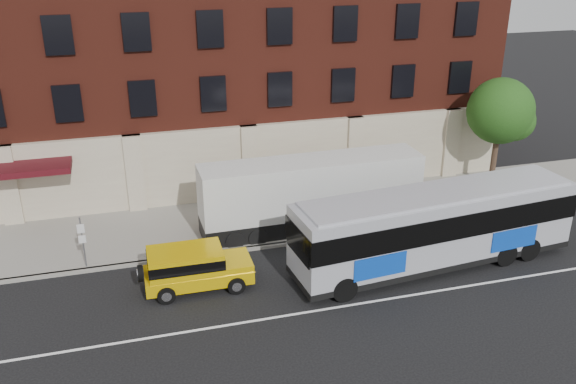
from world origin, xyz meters
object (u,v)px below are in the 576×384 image
object	(u,v)px
sign_pole	(83,240)
street_tree	(501,113)
shipping_container	(311,195)
city_bus	(435,225)
yellow_suv	(193,266)

from	to	relation	value
sign_pole	street_tree	bearing A→B (deg)	8.61
shipping_container	sign_pole	bearing A→B (deg)	-173.25
street_tree	city_bus	distance (m)	10.46
street_tree	yellow_suv	xyz separation A→B (m)	(-17.75, -6.01, -3.40)
sign_pole	shipping_container	bearing A→B (deg)	6.75
city_bus	shipping_container	bearing A→B (deg)	129.70
yellow_suv	city_bus	bearing A→B (deg)	-5.11
sign_pole	city_bus	size ratio (longest dim) A/B	0.19
street_tree	city_bus	xyz separation A→B (m)	(-7.42, -6.94, -2.48)
street_tree	shipping_container	xyz separation A→B (m)	(-11.45, -2.08, -2.63)
city_bus	yellow_suv	size ratio (longest dim) A/B	2.81
sign_pole	yellow_suv	distance (m)	5.07
city_bus	yellow_suv	xyz separation A→B (m)	(-10.33, 0.92, -0.92)
sign_pole	city_bus	world-z (taller)	city_bus
city_bus	shipping_container	xyz separation A→B (m)	(-4.03, 4.85, -0.15)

